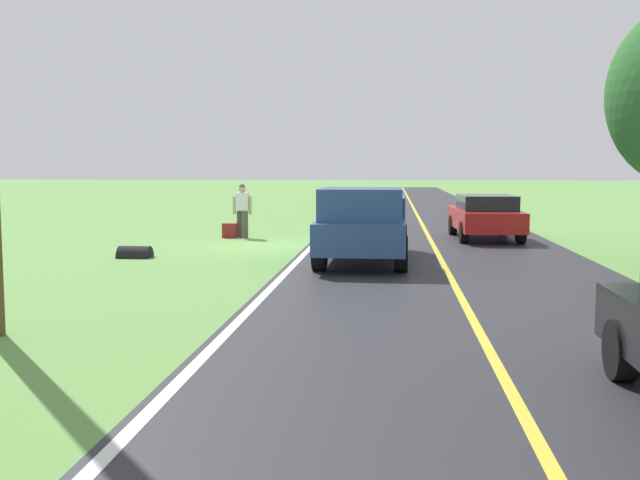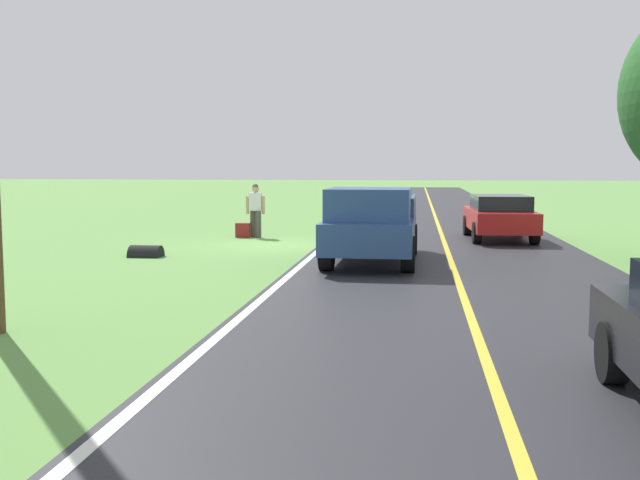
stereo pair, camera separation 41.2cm
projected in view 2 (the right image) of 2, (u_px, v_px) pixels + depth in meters
name	position (u px, v px, depth m)	size (l,w,h in m)	color
ground_plane	(280.00, 246.00, 21.49)	(200.00, 200.00, 0.00)	#609347
road_surface	(446.00, 248.00, 20.87)	(7.39, 120.00, 0.00)	#28282D
lane_edge_line	(323.00, 246.00, 21.32)	(0.16, 117.60, 0.00)	silver
lane_centre_line	(446.00, 248.00, 20.87)	(0.14, 117.60, 0.00)	gold
hitchhiker_walking	(256.00, 207.00, 23.89)	(0.62, 0.51, 1.75)	#4C473D
suitcase_carried	(243.00, 230.00, 23.92)	(0.20, 0.46, 0.47)	maroon
pickup_truck_passing	(372.00, 223.00, 17.58)	(2.16, 5.43, 1.82)	#2D4C84
sedan_near_oncoming	(499.00, 216.00, 23.21)	(2.05, 4.46, 1.41)	red
drainage_culvert	(146.00, 257.00, 18.87)	(0.60, 0.60, 0.80)	black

